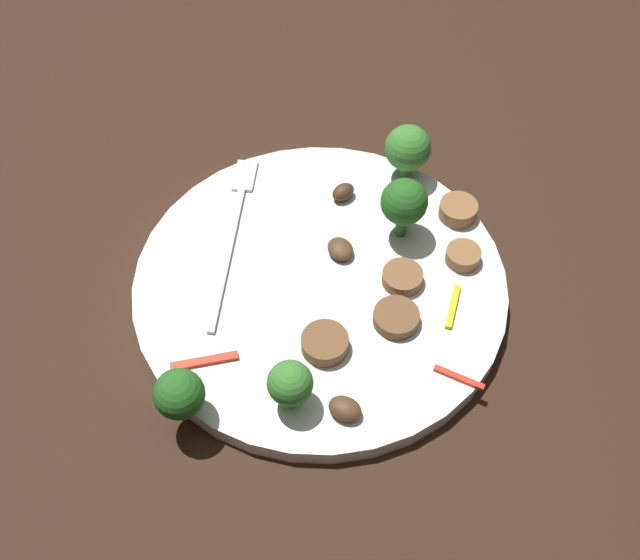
{
  "coord_description": "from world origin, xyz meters",
  "views": [
    {
      "loc": [
        -0.37,
        0.02,
        0.52
      ],
      "look_at": [
        0.0,
        0.0,
        0.02
      ],
      "focal_mm": 44.8,
      "sensor_mm": 36.0,
      "label": 1
    }
  ],
  "objects_px": {
    "pepper_strip_0": "(459,378)",
    "mushroom_1": "(343,192)",
    "broccoli_floret_2": "(179,395)",
    "mushroom_0": "(340,249)",
    "fork": "(234,227)",
    "sausage_slice_1": "(327,343)",
    "sausage_slice_2": "(458,210)",
    "sausage_slice_0": "(402,277)",
    "broccoli_floret_3": "(290,384)",
    "broccoli_floret_0": "(404,203)",
    "mushroom_2": "(345,409)",
    "sausage_slice_3": "(396,318)",
    "broccoli_floret_1": "(408,149)",
    "plate": "(320,286)",
    "pepper_strip_2": "(204,361)",
    "sausage_slice_4": "(463,256)",
    "pepper_strip_1": "(453,307)"
  },
  "relations": [
    {
      "from": "mushroom_1",
      "to": "pepper_strip_2",
      "type": "bearing_deg",
      "value": 143.93
    },
    {
      "from": "plate",
      "to": "sausage_slice_0",
      "type": "xyz_separation_m",
      "value": [
        -0.01,
        -0.06,
        0.01
      ]
    },
    {
      "from": "fork",
      "to": "sausage_slice_3",
      "type": "distance_m",
      "value": 0.16
    },
    {
      "from": "fork",
      "to": "sausage_slice_1",
      "type": "distance_m",
      "value": 0.14
    },
    {
      "from": "broccoli_floret_3",
      "to": "mushroom_0",
      "type": "relative_size",
      "value": 1.84
    },
    {
      "from": "broccoli_floret_3",
      "to": "sausage_slice_3",
      "type": "bearing_deg",
      "value": -52.07
    },
    {
      "from": "plate",
      "to": "mushroom_1",
      "type": "relative_size",
      "value": 14.36
    },
    {
      "from": "sausage_slice_4",
      "to": "mushroom_1",
      "type": "bearing_deg",
      "value": 51.25
    },
    {
      "from": "sausage_slice_1",
      "to": "pepper_strip_0",
      "type": "relative_size",
      "value": 0.93
    },
    {
      "from": "broccoli_floret_3",
      "to": "mushroom_0",
      "type": "bearing_deg",
      "value": -18.65
    },
    {
      "from": "fork",
      "to": "sausage_slice_0",
      "type": "distance_m",
      "value": 0.15
    },
    {
      "from": "broccoli_floret_3",
      "to": "mushroom_1",
      "type": "bearing_deg",
      "value": -14.94
    },
    {
      "from": "broccoli_floret_1",
      "to": "mushroom_1",
      "type": "relative_size",
      "value": 2.54
    },
    {
      "from": "sausage_slice_2",
      "to": "mushroom_0",
      "type": "xyz_separation_m",
      "value": [
        -0.03,
        0.1,
        -0.0
      ]
    },
    {
      "from": "sausage_slice_3",
      "to": "sausage_slice_1",
      "type": "bearing_deg",
      "value": 110.7
    },
    {
      "from": "mushroom_1",
      "to": "pepper_strip_1",
      "type": "bearing_deg",
      "value": -147.4
    },
    {
      "from": "broccoli_floret_1",
      "to": "pepper_strip_1",
      "type": "distance_m",
      "value": 0.15
    },
    {
      "from": "fork",
      "to": "broccoli_floret_3",
      "type": "height_order",
      "value": "broccoli_floret_3"
    },
    {
      "from": "pepper_strip_1",
      "to": "mushroom_1",
      "type": "bearing_deg",
      "value": 32.6
    },
    {
      "from": "sausage_slice_1",
      "to": "pepper_strip_1",
      "type": "bearing_deg",
      "value": -73.08
    },
    {
      "from": "broccoli_floret_1",
      "to": "broccoli_floret_3",
      "type": "bearing_deg",
      "value": 153.59
    },
    {
      "from": "broccoli_floret_1",
      "to": "mushroom_2",
      "type": "height_order",
      "value": "broccoli_floret_1"
    },
    {
      "from": "broccoli_floret_3",
      "to": "sausage_slice_2",
      "type": "distance_m",
      "value": 0.22
    },
    {
      "from": "broccoli_floret_1",
      "to": "broccoli_floret_2",
      "type": "height_order",
      "value": "broccoli_floret_1"
    },
    {
      "from": "sausage_slice_3",
      "to": "pepper_strip_2",
      "type": "relative_size",
      "value": 0.71
    },
    {
      "from": "broccoli_floret_2",
      "to": "mushroom_1",
      "type": "height_order",
      "value": "broccoli_floret_2"
    },
    {
      "from": "sausage_slice_0",
      "to": "broccoli_floret_3",
      "type": "bearing_deg",
      "value": 137.95
    },
    {
      "from": "broccoli_floret_2",
      "to": "mushroom_2",
      "type": "distance_m",
      "value": 0.11
    },
    {
      "from": "pepper_strip_0",
      "to": "fork",
      "type": "bearing_deg",
      "value": 47.26
    },
    {
      "from": "broccoli_floret_2",
      "to": "sausage_slice_2",
      "type": "height_order",
      "value": "broccoli_floret_2"
    },
    {
      "from": "broccoli_floret_2",
      "to": "mushroom_0",
      "type": "xyz_separation_m",
      "value": [
        0.14,
        -0.12,
        -0.02
      ]
    },
    {
      "from": "broccoli_floret_0",
      "to": "fork",
      "type": "bearing_deg",
      "value": 84.78
    },
    {
      "from": "broccoli_floret_2",
      "to": "mushroom_2",
      "type": "height_order",
      "value": "broccoli_floret_2"
    },
    {
      "from": "fork",
      "to": "mushroom_0",
      "type": "relative_size",
      "value": 7.49
    },
    {
      "from": "mushroom_1",
      "to": "pepper_strip_0",
      "type": "xyz_separation_m",
      "value": [
        -0.18,
        -0.07,
        -0.01
      ]
    },
    {
      "from": "mushroom_0",
      "to": "broccoli_floret_1",
      "type": "bearing_deg",
      "value": -36.82
    },
    {
      "from": "plate",
      "to": "pepper_strip_2",
      "type": "height_order",
      "value": "pepper_strip_2"
    },
    {
      "from": "plate",
      "to": "broccoli_floret_0",
      "type": "xyz_separation_m",
      "value": [
        0.04,
        -0.07,
        0.05
      ]
    },
    {
      "from": "sausage_slice_3",
      "to": "sausage_slice_4",
      "type": "distance_m",
      "value": 0.08
    },
    {
      "from": "broccoli_floret_2",
      "to": "mushroom_0",
      "type": "bearing_deg",
      "value": -41.33
    },
    {
      "from": "sausage_slice_3",
      "to": "mushroom_0",
      "type": "height_order",
      "value": "same"
    },
    {
      "from": "broccoli_floret_2",
      "to": "sausage_slice_4",
      "type": "distance_m",
      "value": 0.25
    },
    {
      "from": "fork",
      "to": "broccoli_floret_0",
      "type": "relative_size",
      "value": 3.14
    },
    {
      "from": "plate",
      "to": "pepper_strip_0",
      "type": "distance_m",
      "value": 0.13
    },
    {
      "from": "sausage_slice_1",
      "to": "sausage_slice_4",
      "type": "relative_size",
      "value": 1.27
    },
    {
      "from": "sausage_slice_1",
      "to": "pepper_strip_1",
      "type": "height_order",
      "value": "sausage_slice_1"
    },
    {
      "from": "broccoli_floret_0",
      "to": "mushroom_2",
      "type": "relative_size",
      "value": 2.35
    },
    {
      "from": "mushroom_2",
      "to": "broccoli_floret_3",
      "type": "bearing_deg",
      "value": 74.15
    },
    {
      "from": "broccoli_floret_1",
      "to": "mushroom_2",
      "type": "relative_size",
      "value": 2.15
    },
    {
      "from": "pepper_strip_0",
      "to": "mushroom_1",
      "type": "bearing_deg",
      "value": 21.41
    }
  ]
}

